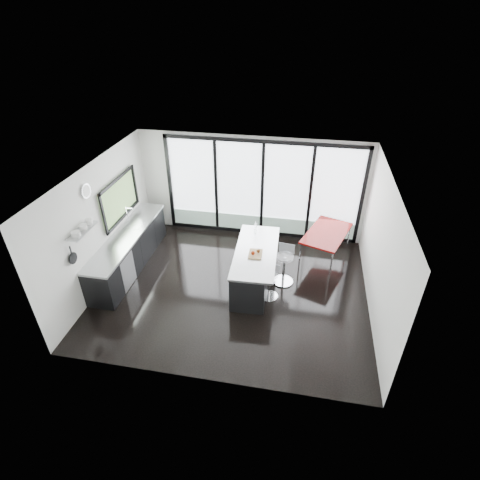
% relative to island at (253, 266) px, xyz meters
% --- Properties ---
extents(floor, '(6.00, 5.00, 0.00)m').
position_rel_island_xyz_m(floor, '(-0.39, -0.31, -0.46)').
color(floor, black).
rests_on(floor, ground).
extents(ceiling, '(6.00, 5.00, 0.00)m').
position_rel_island_xyz_m(ceiling, '(-0.39, -0.31, 2.34)').
color(ceiling, white).
rests_on(ceiling, wall_back).
extents(wall_back, '(6.00, 0.09, 2.80)m').
position_rel_island_xyz_m(wall_back, '(-0.12, 2.15, 0.81)').
color(wall_back, silver).
rests_on(wall_back, ground).
extents(wall_front, '(6.00, 0.00, 2.80)m').
position_rel_island_xyz_m(wall_front, '(-0.39, -2.81, 0.94)').
color(wall_front, silver).
rests_on(wall_front, ground).
extents(wall_left, '(0.26, 5.00, 2.80)m').
position_rel_island_xyz_m(wall_left, '(-3.36, -0.04, 1.11)').
color(wall_left, silver).
rests_on(wall_left, ground).
extents(wall_right, '(0.00, 5.00, 2.80)m').
position_rel_island_xyz_m(wall_right, '(2.61, -0.31, 0.94)').
color(wall_right, silver).
rests_on(wall_right, ground).
extents(counter_cabinets, '(0.69, 3.24, 1.36)m').
position_rel_island_xyz_m(counter_cabinets, '(-3.06, 0.08, 0.01)').
color(counter_cabinets, black).
rests_on(counter_cabinets, floor).
extents(island, '(1.01, 2.24, 1.17)m').
position_rel_island_xyz_m(island, '(0.00, 0.00, 0.00)').
color(island, black).
rests_on(island, floor).
extents(bar_stool_near, '(0.53, 0.53, 0.65)m').
position_rel_island_xyz_m(bar_stool_near, '(0.45, -0.44, -0.13)').
color(bar_stool_near, silver).
rests_on(bar_stool_near, floor).
extents(bar_stool_far, '(0.53, 0.53, 0.75)m').
position_rel_island_xyz_m(bar_stool_far, '(0.71, 0.14, -0.08)').
color(bar_stool_far, silver).
rests_on(bar_stool_far, floor).
extents(red_table, '(1.33, 1.72, 0.82)m').
position_rel_island_xyz_m(red_table, '(1.65, 1.23, -0.05)').
color(red_table, maroon).
rests_on(red_table, floor).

